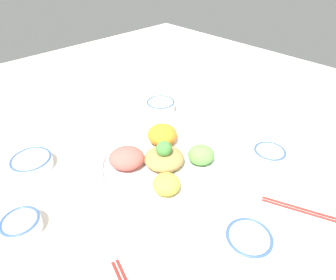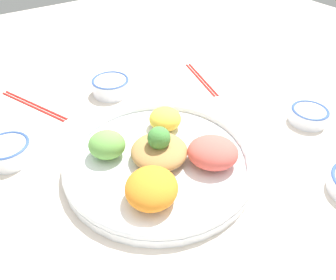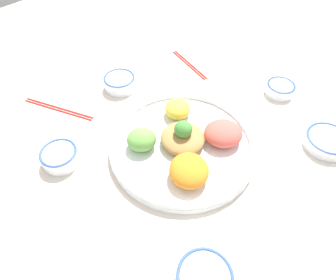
% 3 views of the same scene
% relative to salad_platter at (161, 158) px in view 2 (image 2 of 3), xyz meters
% --- Properties ---
extents(ground_plane, '(2.40, 2.40, 0.00)m').
position_rel_salad_platter_xyz_m(ground_plane, '(-0.03, -0.02, -0.03)').
color(ground_plane, silver).
extents(salad_platter, '(0.40, 0.40, 0.10)m').
position_rel_salad_platter_xyz_m(salad_platter, '(0.00, 0.00, 0.00)').
color(salad_platter, white).
rests_on(salad_platter, ground_plane).
extents(rice_bowl_blue, '(0.09, 0.09, 0.04)m').
position_rel_salad_platter_xyz_m(rice_bowl_blue, '(-0.07, -0.39, -0.00)').
color(rice_bowl_blue, white).
rests_on(rice_bowl_blue, ground_plane).
extents(rice_bowl_plain, '(0.10, 0.10, 0.04)m').
position_rel_salad_platter_xyz_m(rice_bowl_plain, '(0.20, 0.26, -0.00)').
color(rice_bowl_plain, white).
rests_on(rice_bowl_plain, ground_plane).
extents(sauce_bowl_far, '(0.10, 0.10, 0.04)m').
position_rel_salad_platter_xyz_m(sauce_bowl_far, '(0.32, -0.05, -0.00)').
color(sauce_bowl_far, white).
rests_on(sauce_bowl_far, ground_plane).
extents(chopsticks_pair_near, '(0.20, 0.07, 0.01)m').
position_rel_salad_platter_xyz_m(chopsticks_pair_near, '(0.24, -0.30, -0.02)').
color(chopsticks_pair_near, red).
rests_on(chopsticks_pair_near, ground_plane).
extents(chopsticks_pair_far, '(0.23, 0.11, 0.01)m').
position_rel_salad_platter_xyz_m(chopsticks_pair_far, '(0.38, 0.15, -0.02)').
color(chopsticks_pair_far, red).
rests_on(chopsticks_pair_far, ground_plane).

